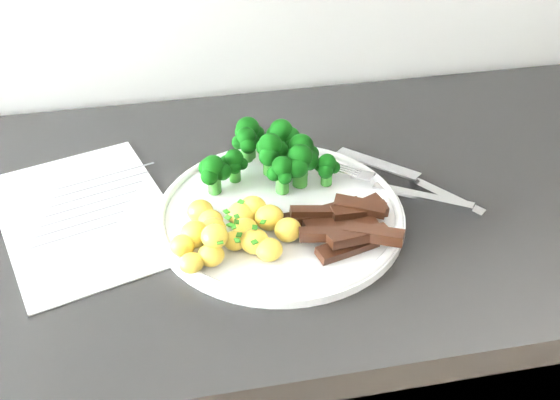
{
  "coord_description": "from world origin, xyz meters",
  "views": [
    {
      "loc": [
        0.01,
        1.0,
        1.4
      ],
      "look_at": [
        0.14,
        1.64,
        0.91
      ],
      "focal_mm": 43.26,
      "sensor_mm": 36.0,
      "label": 1
    }
  ],
  "objects_px": {
    "fork": "(402,189)",
    "knife": "(426,188)",
    "broccoli": "(271,153)",
    "potatoes": "(233,229)",
    "recipe_paper": "(86,215)",
    "beef_strips": "(341,223)",
    "plate": "(280,214)"
  },
  "relations": [
    {
      "from": "fork",
      "to": "recipe_paper",
      "type": "bearing_deg",
      "value": 173.41
    },
    {
      "from": "plate",
      "to": "potatoes",
      "type": "distance_m",
      "value": 0.08
    },
    {
      "from": "beef_strips",
      "to": "knife",
      "type": "xyz_separation_m",
      "value": [
        0.13,
        0.06,
        -0.01
      ]
    },
    {
      "from": "plate",
      "to": "beef_strips",
      "type": "relative_size",
      "value": 2.3
    },
    {
      "from": "recipe_paper",
      "to": "broccoli",
      "type": "xyz_separation_m",
      "value": [
        0.24,
        0.02,
        0.05
      ]
    },
    {
      "from": "broccoli",
      "to": "beef_strips",
      "type": "height_order",
      "value": "broccoli"
    },
    {
      "from": "plate",
      "to": "broccoli",
      "type": "relative_size",
      "value": 1.71
    },
    {
      "from": "recipe_paper",
      "to": "fork",
      "type": "height_order",
      "value": "fork"
    },
    {
      "from": "recipe_paper",
      "to": "fork",
      "type": "bearing_deg",
      "value": -6.59
    },
    {
      "from": "broccoli",
      "to": "beef_strips",
      "type": "relative_size",
      "value": 1.34
    },
    {
      "from": "beef_strips",
      "to": "knife",
      "type": "distance_m",
      "value": 0.15
    },
    {
      "from": "recipe_paper",
      "to": "plate",
      "type": "distance_m",
      "value": 0.24
    },
    {
      "from": "recipe_paper",
      "to": "potatoes",
      "type": "height_order",
      "value": "potatoes"
    },
    {
      "from": "plate",
      "to": "beef_strips",
      "type": "distance_m",
      "value": 0.08
    },
    {
      "from": "recipe_paper",
      "to": "beef_strips",
      "type": "distance_m",
      "value": 0.32
    },
    {
      "from": "recipe_paper",
      "to": "potatoes",
      "type": "relative_size",
      "value": 2.14
    },
    {
      "from": "plate",
      "to": "broccoli",
      "type": "height_order",
      "value": "broccoli"
    },
    {
      "from": "fork",
      "to": "knife",
      "type": "bearing_deg",
      "value": 13.5
    },
    {
      "from": "potatoes",
      "to": "knife",
      "type": "height_order",
      "value": "potatoes"
    },
    {
      "from": "potatoes",
      "to": "knife",
      "type": "xyz_separation_m",
      "value": [
        0.26,
        0.06,
        -0.02
      ]
    },
    {
      "from": "broccoli",
      "to": "knife",
      "type": "distance_m",
      "value": 0.21
    },
    {
      "from": "potatoes",
      "to": "fork",
      "type": "relative_size",
      "value": 0.97
    },
    {
      "from": "broccoli",
      "to": "beef_strips",
      "type": "bearing_deg",
      "value": -63.85
    },
    {
      "from": "knife",
      "to": "plate",
      "type": "bearing_deg",
      "value": -175.3
    },
    {
      "from": "recipe_paper",
      "to": "fork",
      "type": "xyz_separation_m",
      "value": [
        0.4,
        -0.05,
        0.02
      ]
    },
    {
      "from": "plate",
      "to": "broccoli",
      "type": "bearing_deg",
      "value": 87.36
    },
    {
      "from": "plate",
      "to": "fork",
      "type": "height_order",
      "value": "fork"
    },
    {
      "from": "broccoli",
      "to": "potatoes",
      "type": "bearing_deg",
      "value": -120.01
    },
    {
      "from": "recipe_paper",
      "to": "knife",
      "type": "bearing_deg",
      "value": -4.83
    },
    {
      "from": "plate",
      "to": "fork",
      "type": "distance_m",
      "value": 0.16
    },
    {
      "from": "plate",
      "to": "broccoli",
      "type": "distance_m",
      "value": 0.09
    },
    {
      "from": "fork",
      "to": "beef_strips",
      "type": "bearing_deg",
      "value": -149.63
    }
  ]
}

